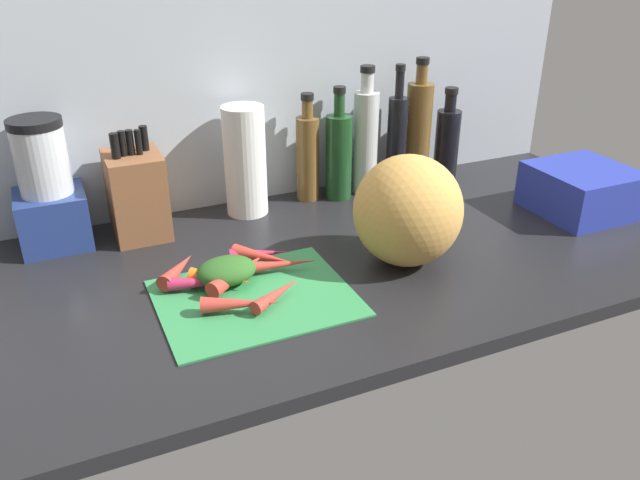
# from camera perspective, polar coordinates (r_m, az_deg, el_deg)

# --- Properties ---
(ground_plane) EXTENTS (1.70, 0.80, 0.03)m
(ground_plane) POSITION_cam_1_polar(r_m,az_deg,el_deg) (1.40, 1.32, -1.84)
(ground_plane) COLOR black
(wall_back) EXTENTS (1.70, 0.03, 0.60)m
(wall_back) POSITION_cam_1_polar(r_m,az_deg,el_deg) (1.63, -4.56, 14.01)
(wall_back) COLOR #ADB7C1
(wall_back) RESTS_ON ground_plane
(cutting_board) EXTENTS (0.37, 0.30, 0.01)m
(cutting_board) POSITION_cam_1_polar(r_m,az_deg,el_deg) (1.24, -5.79, -5.06)
(cutting_board) COLOR #338C4C
(cutting_board) RESTS_ON ground_plane
(carrot_0) EXTENTS (0.18, 0.06, 0.03)m
(carrot_0) POSITION_cam_1_polar(r_m,az_deg,el_deg) (1.31, -4.00, -2.22)
(carrot_0) COLOR red
(carrot_0) RESTS_ON cutting_board
(carrot_1) EXTENTS (0.12, 0.10, 0.03)m
(carrot_1) POSITION_cam_1_polar(r_m,az_deg,el_deg) (1.26, -8.82, -3.43)
(carrot_1) COLOR orange
(carrot_1) RESTS_ON cutting_board
(carrot_2) EXTENTS (0.14, 0.07, 0.03)m
(carrot_2) POSITION_cam_1_polar(r_m,az_deg,el_deg) (1.26, -10.14, -3.73)
(carrot_2) COLOR #B2264C
(carrot_2) RESTS_ON cutting_board
(carrot_3) EXTENTS (0.12, 0.06, 0.03)m
(carrot_3) POSITION_cam_1_polar(r_m,az_deg,el_deg) (1.35, -5.45, -1.21)
(carrot_3) COLOR #B2264C
(carrot_3) RESTS_ON cutting_board
(carrot_4) EXTENTS (0.16, 0.13, 0.03)m
(carrot_4) POSITION_cam_1_polar(r_m,az_deg,el_deg) (1.28, -7.10, -2.79)
(carrot_4) COLOR red
(carrot_4) RESTS_ON cutting_board
(carrot_5) EXTENTS (0.12, 0.12, 0.03)m
(carrot_5) POSITION_cam_1_polar(r_m,az_deg,el_deg) (1.33, -5.17, -1.50)
(carrot_5) COLOR red
(carrot_5) RESTS_ON cutting_board
(carrot_6) EXTENTS (0.15, 0.08, 0.03)m
(carrot_6) POSITION_cam_1_polar(r_m,az_deg,el_deg) (1.18, -7.08, -5.64)
(carrot_6) COLOR red
(carrot_6) RESTS_ON cutting_board
(carrot_7) EXTENTS (0.13, 0.09, 0.03)m
(carrot_7) POSITION_cam_1_polar(r_m,az_deg,el_deg) (1.21, -3.78, -4.74)
(carrot_7) COLOR red
(carrot_7) RESTS_ON cutting_board
(carrot_8) EXTENTS (0.10, 0.12, 0.03)m
(carrot_8) POSITION_cam_1_polar(r_m,az_deg,el_deg) (1.31, -12.49, -2.54)
(carrot_8) COLOR red
(carrot_8) RESTS_ON cutting_board
(carrot_greens_pile) EXTENTS (0.12, 0.09, 0.05)m
(carrot_greens_pile) POSITION_cam_1_polar(r_m,az_deg,el_deg) (1.27, -8.30, -2.71)
(carrot_greens_pile) COLOR #2D6023
(carrot_greens_pile) RESTS_ON cutting_board
(winter_squash) EXTENTS (0.23, 0.22, 0.23)m
(winter_squash) POSITION_cam_1_polar(r_m,az_deg,el_deg) (1.33, 7.81, 2.59)
(winter_squash) COLOR gold
(winter_squash) RESTS_ON ground_plane
(knife_block) EXTENTS (0.12, 0.14, 0.25)m
(knife_block) POSITION_cam_1_polar(r_m,az_deg,el_deg) (1.50, -15.96, 3.95)
(knife_block) COLOR brown
(knife_block) RESTS_ON ground_plane
(blender_appliance) EXTENTS (0.14, 0.14, 0.29)m
(blender_appliance) POSITION_cam_1_polar(r_m,az_deg,el_deg) (1.50, -23.00, 3.88)
(blender_appliance) COLOR navy
(blender_appliance) RESTS_ON ground_plane
(paper_towel_roll) EXTENTS (0.10, 0.10, 0.27)m
(paper_towel_roll) POSITION_cam_1_polar(r_m,az_deg,el_deg) (1.56, -6.67, 6.98)
(paper_towel_roll) COLOR white
(paper_towel_roll) RESTS_ON ground_plane
(bottle_0) EXTENTS (0.06, 0.06, 0.27)m
(bottle_0) POSITION_cam_1_polar(r_m,az_deg,el_deg) (1.64, -1.09, 7.50)
(bottle_0) COLOR brown
(bottle_0) RESTS_ON ground_plane
(bottle_1) EXTENTS (0.07, 0.07, 0.29)m
(bottle_1) POSITION_cam_1_polar(r_m,az_deg,el_deg) (1.65, 1.67, 7.59)
(bottle_1) COLOR #19421E
(bottle_1) RESTS_ON ground_plane
(bottle_2) EXTENTS (0.07, 0.07, 0.33)m
(bottle_2) POSITION_cam_1_polar(r_m,az_deg,el_deg) (1.68, 4.05, 8.88)
(bottle_2) COLOR silver
(bottle_2) RESTS_ON ground_plane
(bottle_3) EXTENTS (0.05, 0.05, 0.33)m
(bottle_3) POSITION_cam_1_polar(r_m,az_deg,el_deg) (1.70, 6.82, 8.70)
(bottle_3) COLOR black
(bottle_3) RESTS_ON ground_plane
(bottle_4) EXTENTS (0.07, 0.07, 0.34)m
(bottle_4) POSITION_cam_1_polar(r_m,az_deg,el_deg) (1.75, 8.68, 9.43)
(bottle_4) COLOR brown
(bottle_4) RESTS_ON ground_plane
(bottle_5) EXTENTS (0.07, 0.07, 0.26)m
(bottle_5) POSITION_cam_1_polar(r_m,az_deg,el_deg) (1.80, 11.21, 8.44)
(bottle_5) COLOR black
(bottle_5) RESTS_ON ground_plane
(dish_rack) EXTENTS (0.22, 0.22, 0.11)m
(dish_rack) POSITION_cam_1_polar(r_m,az_deg,el_deg) (1.71, 22.22, 4.13)
(dish_rack) COLOR #2838AD
(dish_rack) RESTS_ON ground_plane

